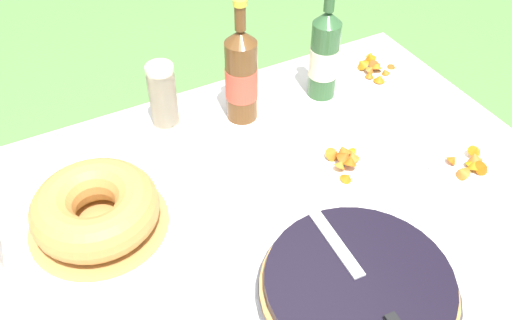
{
  "coord_description": "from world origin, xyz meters",
  "views": [
    {
      "loc": [
        -0.26,
        -0.74,
        1.69
      ],
      "look_at": [
        0.21,
        0.14,
        0.77
      ],
      "focal_mm": 40.0,
      "sensor_mm": 36.0,
      "label": 1
    }
  ],
  "objects_px": {
    "snack_plate_near": "(472,169)",
    "snack_plate_left": "(376,70)",
    "berry_tart": "(358,287)",
    "cup_stack": "(163,97)",
    "serving_knife": "(369,288)",
    "cider_bottle_green": "(324,55)",
    "bundt_cake": "(96,210)",
    "snack_plate_far": "(346,163)",
    "cider_bottle_amber": "(241,76)"
  },
  "relations": [
    {
      "from": "berry_tart",
      "to": "cider_bottle_green",
      "type": "bearing_deg",
      "value": 63.38
    },
    {
      "from": "serving_knife",
      "to": "snack_plate_far",
      "type": "xyz_separation_m",
      "value": [
        0.2,
        0.35,
        -0.05
      ]
    },
    {
      "from": "snack_plate_near",
      "to": "snack_plate_far",
      "type": "distance_m",
      "value": 0.31
    },
    {
      "from": "berry_tart",
      "to": "snack_plate_near",
      "type": "xyz_separation_m",
      "value": [
        0.46,
        0.16,
        -0.02
      ]
    },
    {
      "from": "cup_stack",
      "to": "cider_bottle_green",
      "type": "distance_m",
      "value": 0.45
    },
    {
      "from": "berry_tart",
      "to": "serving_knife",
      "type": "bearing_deg",
      "value": -93.25
    },
    {
      "from": "berry_tart",
      "to": "snack_plate_left",
      "type": "relative_size",
      "value": 1.98
    },
    {
      "from": "snack_plate_near",
      "to": "snack_plate_far",
      "type": "bearing_deg",
      "value": 147.99
    },
    {
      "from": "bundt_cake",
      "to": "snack_plate_near",
      "type": "distance_m",
      "value": 0.9
    },
    {
      "from": "snack_plate_left",
      "to": "bundt_cake",
      "type": "bearing_deg",
      "value": -167.85
    },
    {
      "from": "serving_knife",
      "to": "snack_plate_far",
      "type": "bearing_deg",
      "value": -26.02
    },
    {
      "from": "bundt_cake",
      "to": "snack_plate_near",
      "type": "relative_size",
      "value": 1.52
    },
    {
      "from": "snack_plate_near",
      "to": "snack_plate_far",
      "type": "xyz_separation_m",
      "value": [
        -0.26,
        0.16,
        0.0
      ]
    },
    {
      "from": "snack_plate_left",
      "to": "cider_bottle_green",
      "type": "bearing_deg",
      "value": -177.92
    },
    {
      "from": "serving_knife",
      "to": "cider_bottle_green",
      "type": "relative_size",
      "value": 1.09
    },
    {
      "from": "berry_tart",
      "to": "cider_bottle_green",
      "type": "relative_size",
      "value": 1.18
    },
    {
      "from": "cup_stack",
      "to": "snack_plate_far",
      "type": "height_order",
      "value": "cup_stack"
    },
    {
      "from": "snack_plate_near",
      "to": "snack_plate_left",
      "type": "height_order",
      "value": "snack_plate_left"
    },
    {
      "from": "cider_bottle_green",
      "to": "snack_plate_near",
      "type": "height_order",
      "value": "cider_bottle_green"
    },
    {
      "from": "cup_stack",
      "to": "snack_plate_left",
      "type": "bearing_deg",
      "value": -6.04
    },
    {
      "from": "serving_knife",
      "to": "cider_bottle_green",
      "type": "height_order",
      "value": "cider_bottle_green"
    },
    {
      "from": "snack_plate_left",
      "to": "serving_knife",
      "type": "bearing_deg",
      "value": -128.04
    },
    {
      "from": "cider_bottle_green",
      "to": "cider_bottle_amber",
      "type": "bearing_deg",
      "value": 176.73
    },
    {
      "from": "bundt_cake",
      "to": "snack_plate_left",
      "type": "xyz_separation_m",
      "value": [
        0.91,
        0.2,
        -0.04
      ]
    },
    {
      "from": "bundt_cake",
      "to": "cider_bottle_amber",
      "type": "relative_size",
      "value": 0.9
    },
    {
      "from": "berry_tart",
      "to": "snack_plate_left",
      "type": "height_order",
      "value": "berry_tart"
    },
    {
      "from": "cider_bottle_green",
      "to": "cider_bottle_amber",
      "type": "xyz_separation_m",
      "value": [
        -0.25,
        0.01,
        0.0
      ]
    },
    {
      "from": "bundt_cake",
      "to": "snack_plate_far",
      "type": "distance_m",
      "value": 0.61
    },
    {
      "from": "berry_tart",
      "to": "bundt_cake",
      "type": "height_order",
      "value": "bundt_cake"
    },
    {
      "from": "berry_tart",
      "to": "cup_stack",
      "type": "relative_size",
      "value": 2.15
    },
    {
      "from": "berry_tart",
      "to": "snack_plate_near",
      "type": "bearing_deg",
      "value": 19.37
    },
    {
      "from": "serving_knife",
      "to": "cider_bottle_green",
      "type": "bearing_deg",
      "value": -22.43
    },
    {
      "from": "cider_bottle_amber",
      "to": "snack_plate_left",
      "type": "relative_size",
      "value": 1.7
    },
    {
      "from": "snack_plate_far",
      "to": "cider_bottle_green",
      "type": "bearing_deg",
      "value": 69.01
    },
    {
      "from": "berry_tart",
      "to": "snack_plate_far",
      "type": "bearing_deg",
      "value": 58.78
    },
    {
      "from": "cider_bottle_amber",
      "to": "snack_plate_far",
      "type": "relative_size",
      "value": 1.59
    },
    {
      "from": "berry_tart",
      "to": "cider_bottle_green",
      "type": "xyz_separation_m",
      "value": [
        0.31,
        0.61,
        0.1
      ]
    },
    {
      "from": "berry_tart",
      "to": "serving_knife",
      "type": "distance_m",
      "value": 0.05
    },
    {
      "from": "serving_knife",
      "to": "cider_bottle_green",
      "type": "distance_m",
      "value": 0.71
    },
    {
      "from": "snack_plate_near",
      "to": "berry_tart",
      "type": "bearing_deg",
      "value": -160.63
    },
    {
      "from": "cider_bottle_amber",
      "to": "snack_plate_left",
      "type": "xyz_separation_m",
      "value": [
        0.45,
        -0.01,
        -0.12
      ]
    },
    {
      "from": "cider_bottle_amber",
      "to": "snack_plate_near",
      "type": "bearing_deg",
      "value": -49.52
    },
    {
      "from": "serving_knife",
      "to": "snack_plate_left",
      "type": "distance_m",
      "value": 0.82
    },
    {
      "from": "serving_knife",
      "to": "bundt_cake",
      "type": "relative_size",
      "value": 1.2
    },
    {
      "from": "cider_bottle_amber",
      "to": "snack_plate_left",
      "type": "bearing_deg",
      "value": -0.89
    },
    {
      "from": "cup_stack",
      "to": "snack_plate_near",
      "type": "height_order",
      "value": "cup_stack"
    },
    {
      "from": "cider_bottle_green",
      "to": "snack_plate_near",
      "type": "distance_m",
      "value": 0.49
    },
    {
      "from": "berry_tart",
      "to": "snack_plate_far",
      "type": "distance_m",
      "value": 0.38
    },
    {
      "from": "berry_tart",
      "to": "cider_bottle_amber",
      "type": "distance_m",
      "value": 0.64
    },
    {
      "from": "berry_tart",
      "to": "cup_stack",
      "type": "xyz_separation_m",
      "value": [
        -0.14,
        0.69,
        0.07
      ]
    }
  ]
}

